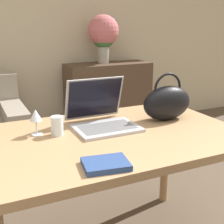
{
  "coord_description": "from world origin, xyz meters",
  "views": [
    {
      "loc": [
        -0.53,
        -0.66,
        1.34
      ],
      "look_at": [
        0.13,
        0.73,
        0.89
      ],
      "focal_mm": 50.0,
      "sensor_mm": 36.0,
      "label": 1
    }
  ],
  "objects_px": {
    "wine_glass": "(36,117)",
    "handbag": "(167,102)",
    "drinking_glass": "(57,126)",
    "laptop": "(101,114)",
    "flower_vase": "(103,34)"
  },
  "relations": [
    {
      "from": "drinking_glass",
      "to": "laptop",
      "type": "bearing_deg",
      "value": 10.67
    },
    {
      "from": "drinking_glass",
      "to": "flower_vase",
      "type": "height_order",
      "value": "flower_vase"
    },
    {
      "from": "laptop",
      "to": "flower_vase",
      "type": "relative_size",
      "value": 0.63
    },
    {
      "from": "laptop",
      "to": "wine_glass",
      "type": "height_order",
      "value": "laptop"
    },
    {
      "from": "drinking_glass",
      "to": "flower_vase",
      "type": "distance_m",
      "value": 2.24
    },
    {
      "from": "wine_glass",
      "to": "handbag",
      "type": "bearing_deg",
      "value": -4.83
    },
    {
      "from": "drinking_glass",
      "to": "wine_glass",
      "type": "relative_size",
      "value": 0.73
    },
    {
      "from": "drinking_glass",
      "to": "handbag",
      "type": "relative_size",
      "value": 0.32
    },
    {
      "from": "laptop",
      "to": "flower_vase",
      "type": "xyz_separation_m",
      "value": [
        0.84,
        1.86,
        0.36
      ]
    },
    {
      "from": "wine_glass",
      "to": "handbag",
      "type": "xyz_separation_m",
      "value": [
        0.76,
        -0.06,
        0.01
      ]
    },
    {
      "from": "handbag",
      "to": "flower_vase",
      "type": "height_order",
      "value": "flower_vase"
    },
    {
      "from": "laptop",
      "to": "wine_glass",
      "type": "xyz_separation_m",
      "value": [
        -0.36,
        -0.01,
        0.03
      ]
    },
    {
      "from": "wine_glass",
      "to": "laptop",
      "type": "bearing_deg",
      "value": 0.86
    },
    {
      "from": "drinking_glass",
      "to": "wine_glass",
      "type": "xyz_separation_m",
      "value": [
        -0.1,
        0.04,
        0.05
      ]
    },
    {
      "from": "handbag",
      "to": "laptop",
      "type": "bearing_deg",
      "value": 170.05
    }
  ]
}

